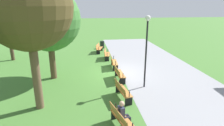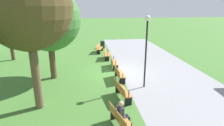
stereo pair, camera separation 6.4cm
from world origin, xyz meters
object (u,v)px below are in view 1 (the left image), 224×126
at_px(person_seated, 123,113).
at_px(tree_2, 48,19).
at_px(bench_4, 122,91).
at_px(bench_5, 121,119).
at_px(bench_2, 113,62).
at_px(bench_3, 119,73).
at_px(bench_1, 107,54).
at_px(tree_3, 5,6).
at_px(tree_0, 27,7).
at_px(bench_0, 99,48).
at_px(lamp_post, 147,39).
at_px(trash_bin, 102,45).

bearing_deg(person_seated, tree_2, -162.98).
height_order(bench_4, bench_5, same).
xyz_separation_m(bench_2, bench_3, (2.64, 0.00, 0.00)).
xyz_separation_m(bench_1, bench_5, (10.49, -0.53, 0.00)).
relative_size(bench_3, person_seated, 1.41).
bearing_deg(tree_2, tree_3, -138.87).
bearing_deg(tree_0, bench_3, 123.81).
relative_size(bench_1, tree_2, 0.29).
xyz_separation_m(bench_1, person_seated, (10.33, -0.43, 0.17)).
bearing_deg(bench_0, tree_2, -12.95).
xyz_separation_m(tree_3, lamp_post, (7.34, 10.21, -1.79)).
relative_size(bench_5, trash_bin, 2.07).
distance_m(bench_5, tree_2, 7.97).
bearing_deg(bench_3, bench_0, -177.10).
bearing_deg(bench_0, lamp_post, 27.99).
bearing_deg(bench_2, person_seated, -2.24).
distance_m(tree_2, trash_bin, 10.41).
bearing_deg(tree_3, bench_3, 55.70).
bearing_deg(tree_2, bench_1, 136.14).
bearing_deg(person_seated, bench_4, 155.34).
height_order(tree_2, trash_bin, tree_2).
bearing_deg(trash_bin, person_seated, -1.57).
xyz_separation_m(bench_4, bench_5, (2.59, -0.53, 0.00)).
distance_m(tree_0, lamp_post, 6.35).
xyz_separation_m(person_seated, tree_2, (-6.02, -3.72, 3.34)).
relative_size(tree_3, lamp_post, 1.60).
bearing_deg(bench_2, bench_4, 0.02).
bearing_deg(lamp_post, bench_0, -166.67).
xyz_separation_m(bench_2, bench_4, (5.27, -0.27, 0.00)).
relative_size(person_seated, tree_0, 0.18).
distance_m(person_seated, lamp_post, 4.88).
distance_m(person_seated, tree_2, 7.82).
distance_m(bench_4, person_seated, 2.47).
relative_size(bench_2, tree_3, 0.25).
distance_m(bench_2, lamp_post, 4.87).
distance_m(bench_0, bench_3, 7.90).
xyz_separation_m(bench_4, lamp_post, (-1.32, 1.64, 2.51)).
relative_size(bench_0, bench_3, 1.03).
relative_size(person_seated, tree_2, 0.20).
distance_m(bench_2, tree_0, 8.40).
bearing_deg(lamp_post, tree_2, -111.41).
relative_size(bench_0, bench_2, 1.03).
distance_m(bench_4, tree_2, 6.51).
height_order(bench_0, person_seated, person_seated).
xyz_separation_m(tree_2, tree_3, (-5.07, -4.43, 0.78)).
xyz_separation_m(bench_0, bench_4, (10.49, 0.53, 0.00)).
relative_size(tree_0, trash_bin, 8.07).
height_order(bench_2, tree_0, tree_0).
xyz_separation_m(tree_3, trash_bin, (-3.79, 8.55, -4.34)).
bearing_deg(bench_2, bench_3, 2.93).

